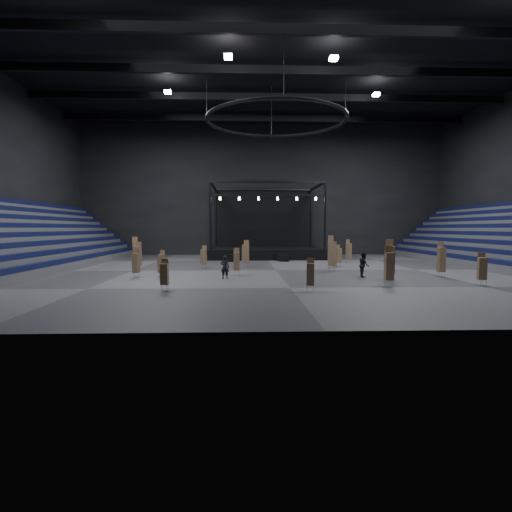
{
  "coord_description": "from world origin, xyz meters",
  "views": [
    {
      "loc": [
        -3.0,
        -35.04,
        3.71
      ],
      "look_at": [
        -1.84,
        -2.0,
        1.4
      ],
      "focal_mm": 28.0,
      "sensor_mm": 36.0,
      "label": 1
    }
  ],
  "objects_px": {
    "flight_case_left": "(230,258)",
    "stage": "(265,246)",
    "chair_stack_17": "(441,259)",
    "chair_stack_16": "(136,263)",
    "chair_stack_0": "(237,261)",
    "chair_stack_13": "(349,251)",
    "chair_stack_6": "(138,256)",
    "chair_stack_9": "(164,274)",
    "chair_stack_3": "(204,256)",
    "chair_stack_7": "(161,263)",
    "chair_stack_12": "(135,251)",
    "chair_stack_5": "(389,266)",
    "flight_case_right": "(282,257)",
    "chair_stack_1": "(390,260)",
    "chair_stack_4": "(246,253)",
    "chair_stack_14": "(482,268)",
    "chair_stack_2": "(332,253)",
    "chair_stack_11": "(332,256)",
    "chair_stack_15": "(310,274)",
    "crew_member": "(364,265)",
    "man_center": "(225,267)",
    "chair_stack_8": "(338,255)",
    "chair_stack_10": "(388,264)",
    "flight_case_mid": "(284,258)"
  },
  "relations": [
    {
      "from": "chair_stack_15",
      "to": "crew_member",
      "type": "distance_m",
      "value": 8.51
    },
    {
      "from": "chair_stack_11",
      "to": "chair_stack_14",
      "type": "relative_size",
      "value": 1.05
    },
    {
      "from": "stage",
      "to": "crew_member",
      "type": "relative_size",
      "value": 7.37
    },
    {
      "from": "chair_stack_17",
      "to": "chair_stack_4",
      "type": "bearing_deg",
      "value": 149.24
    },
    {
      "from": "flight_case_left",
      "to": "chair_stack_6",
      "type": "distance_m",
      "value": 11.79
    },
    {
      "from": "chair_stack_5",
      "to": "chair_stack_12",
      "type": "relative_size",
      "value": 0.9
    },
    {
      "from": "man_center",
      "to": "crew_member",
      "type": "distance_m",
      "value": 10.51
    },
    {
      "from": "flight_case_right",
      "to": "chair_stack_4",
      "type": "height_order",
      "value": "chair_stack_4"
    },
    {
      "from": "chair_stack_7",
      "to": "chair_stack_9",
      "type": "height_order",
      "value": "chair_stack_7"
    },
    {
      "from": "chair_stack_3",
      "to": "chair_stack_12",
      "type": "bearing_deg",
      "value": -175.91
    },
    {
      "from": "chair_stack_10",
      "to": "stage",
      "type": "bearing_deg",
      "value": 128.67
    },
    {
      "from": "chair_stack_11",
      "to": "chair_stack_7",
      "type": "bearing_deg",
      "value": -141.16
    },
    {
      "from": "flight_case_left",
      "to": "chair_stack_10",
      "type": "distance_m",
      "value": 20.03
    },
    {
      "from": "chair_stack_17",
      "to": "crew_member",
      "type": "height_order",
      "value": "chair_stack_17"
    },
    {
      "from": "chair_stack_11",
      "to": "chair_stack_0",
      "type": "bearing_deg",
      "value": -132.9
    },
    {
      "from": "chair_stack_7",
      "to": "chair_stack_9",
      "type": "xyz_separation_m",
      "value": [
        1.52,
        -6.73,
        -0.06
      ]
    },
    {
      "from": "chair_stack_2",
      "to": "chair_stack_6",
      "type": "height_order",
      "value": "chair_stack_2"
    },
    {
      "from": "chair_stack_3",
      "to": "chair_stack_5",
      "type": "bearing_deg",
      "value": -22.46
    },
    {
      "from": "chair_stack_5",
      "to": "chair_stack_14",
      "type": "height_order",
      "value": "chair_stack_5"
    },
    {
      "from": "chair_stack_11",
      "to": "chair_stack_16",
      "type": "relative_size",
      "value": 1.04
    },
    {
      "from": "chair_stack_9",
      "to": "chair_stack_11",
      "type": "xyz_separation_m",
      "value": [
        13.02,
        13.08,
        0.15
      ]
    },
    {
      "from": "chair_stack_7",
      "to": "chair_stack_12",
      "type": "bearing_deg",
      "value": 138.01
    },
    {
      "from": "chair_stack_11",
      "to": "chair_stack_12",
      "type": "relative_size",
      "value": 0.78
    },
    {
      "from": "chair_stack_15",
      "to": "chair_stack_14",
      "type": "bearing_deg",
      "value": 21.29
    },
    {
      "from": "chair_stack_15",
      "to": "chair_stack_16",
      "type": "xyz_separation_m",
      "value": [
        -11.99,
        7.17,
        0.07
      ]
    },
    {
      "from": "chair_stack_2",
      "to": "chair_stack_12",
      "type": "bearing_deg",
      "value": 145.17
    },
    {
      "from": "chair_stack_4",
      "to": "man_center",
      "type": "xyz_separation_m",
      "value": [
        -1.59,
        -8.77,
        -0.48
      ]
    },
    {
      "from": "chair_stack_2",
      "to": "man_center",
      "type": "bearing_deg",
      "value": -171.54
    },
    {
      "from": "chair_stack_8",
      "to": "chair_stack_11",
      "type": "distance_m",
      "value": 1.46
    },
    {
      "from": "chair_stack_17",
      "to": "chair_stack_15",
      "type": "bearing_deg",
      "value": -151.02
    },
    {
      "from": "chair_stack_2",
      "to": "chair_stack_13",
      "type": "bearing_deg",
      "value": 45.6
    },
    {
      "from": "chair_stack_3",
      "to": "chair_stack_10",
      "type": "height_order",
      "value": "chair_stack_10"
    },
    {
      "from": "flight_case_left",
      "to": "stage",
      "type": "bearing_deg",
      "value": 59.21
    },
    {
      "from": "chair_stack_2",
      "to": "chair_stack_7",
      "type": "height_order",
      "value": "chair_stack_2"
    },
    {
      "from": "chair_stack_0",
      "to": "chair_stack_13",
      "type": "relative_size",
      "value": 0.86
    },
    {
      "from": "chair_stack_15",
      "to": "chair_stack_8",
      "type": "bearing_deg",
      "value": 81.92
    },
    {
      "from": "chair_stack_8",
      "to": "flight_case_left",
      "type": "bearing_deg",
      "value": 134.49
    },
    {
      "from": "flight_case_mid",
      "to": "chair_stack_7",
      "type": "relative_size",
      "value": 0.5
    },
    {
      "from": "chair_stack_1",
      "to": "chair_stack_5",
      "type": "height_order",
      "value": "chair_stack_1"
    },
    {
      "from": "man_center",
      "to": "chair_stack_17",
      "type": "bearing_deg",
      "value": -166.69
    },
    {
      "from": "chair_stack_12",
      "to": "chair_stack_14",
      "type": "relative_size",
      "value": 1.34
    },
    {
      "from": "chair_stack_6",
      "to": "chair_stack_9",
      "type": "distance_m",
      "value": 12.29
    },
    {
      "from": "chair_stack_17",
      "to": "chair_stack_16",
      "type": "bearing_deg",
      "value": 176.91
    },
    {
      "from": "flight_case_mid",
      "to": "chair_stack_0",
      "type": "height_order",
      "value": "chair_stack_0"
    },
    {
      "from": "chair_stack_2",
      "to": "chair_stack_11",
      "type": "height_order",
      "value": "chair_stack_2"
    },
    {
      "from": "chair_stack_3",
      "to": "chair_stack_6",
      "type": "height_order",
      "value": "chair_stack_6"
    },
    {
      "from": "chair_stack_9",
      "to": "chair_stack_12",
      "type": "relative_size",
      "value": 0.66
    },
    {
      "from": "stage",
      "to": "flight_case_right",
      "type": "relative_size",
      "value": 11.36
    },
    {
      "from": "chair_stack_2",
      "to": "chair_stack_8",
      "type": "xyz_separation_m",
      "value": [
        1.49,
        3.85,
        -0.42
      ]
    },
    {
      "from": "chair_stack_4",
      "to": "chair_stack_16",
      "type": "bearing_deg",
      "value": -113.03
    }
  ]
}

